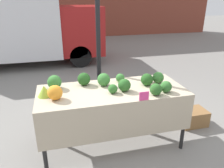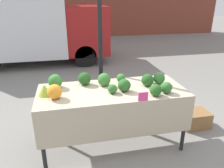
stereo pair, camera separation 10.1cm
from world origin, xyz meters
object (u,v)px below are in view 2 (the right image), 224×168
at_px(parked_truck, 34,24).
at_px(orange_cauliflower, 55,92).
at_px(produce_crate, 195,119).
at_px(price_sign, 143,97).

bearing_deg(parked_truck, orange_cauliflower, -81.44).
height_order(orange_cauliflower, produce_crate, orange_cauliflower).
relative_size(orange_cauliflower, price_sign, 1.48).
bearing_deg(price_sign, parked_truck, 108.84).
bearing_deg(price_sign, produce_crate, 26.59).
distance_m(parked_truck, price_sign, 5.32).
relative_size(price_sign, produce_crate, 0.27).
xyz_separation_m(parked_truck, orange_cauliflower, (0.71, -4.75, -0.27)).
bearing_deg(parked_truck, produce_crate, -57.59).
distance_m(price_sign, produce_crate, 1.47).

